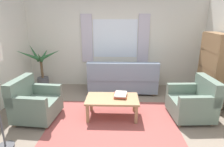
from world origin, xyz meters
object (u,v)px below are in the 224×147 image
(coffee_table, at_px, (112,100))
(book_stack_on_table, at_px, (120,95))
(armchair_right, at_px, (193,102))
(armchair_left, at_px, (34,103))
(potted_plant, at_px, (41,71))
(bookshelf, at_px, (211,72))
(couch, at_px, (123,80))

(coffee_table, relative_size, book_stack_on_table, 3.08)
(armchair_right, height_order, book_stack_on_table, armchair_right)
(coffee_table, xyz_separation_m, book_stack_on_table, (0.17, 0.08, 0.09))
(armchair_left, xyz_separation_m, coffee_table, (1.63, 0.11, 0.03))
(armchair_left, bearing_deg, potted_plant, 21.09)
(book_stack_on_table, height_order, bookshelf, bookshelf)
(bookshelf, bearing_deg, armchair_left, 102.98)
(coffee_table, height_order, potted_plant, potted_plant)
(armchair_left, distance_m, potted_plant, 1.77)
(armchair_left, relative_size, armchair_right, 1.02)
(potted_plant, bearing_deg, armchair_left, -73.91)
(couch, relative_size, bookshelf, 1.10)
(armchair_left, xyz_separation_m, book_stack_on_table, (1.80, 0.19, 0.12))
(couch, bearing_deg, book_stack_on_table, 86.73)
(armchair_left, bearing_deg, couch, -45.85)
(coffee_table, relative_size, potted_plant, 0.84)
(armchair_left, bearing_deg, bookshelf, -72.02)
(bookshelf, bearing_deg, armchair_right, 139.86)
(armchair_right, bearing_deg, coffee_table, -92.44)
(armchair_left, height_order, potted_plant, potted_plant)
(book_stack_on_table, distance_m, bookshelf, 2.34)
(couch, relative_size, coffee_table, 1.73)
(book_stack_on_table, bearing_deg, potted_plant, 146.77)
(potted_plant, xyz_separation_m, bookshelf, (4.49, -0.77, 0.25))
(potted_plant, height_order, bookshelf, bookshelf)
(armchair_left, distance_m, book_stack_on_table, 1.82)
(book_stack_on_table, distance_m, potted_plant, 2.74)
(armchair_left, height_order, armchair_right, same)
(couch, height_order, armchair_right, couch)
(potted_plant, bearing_deg, bookshelf, -9.77)
(couch, height_order, armchair_left, couch)
(coffee_table, distance_m, bookshelf, 2.53)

